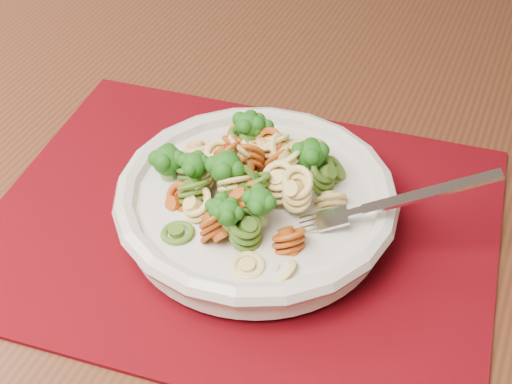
# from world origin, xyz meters

# --- Properties ---
(dining_table) EXTENTS (1.76, 1.38, 0.73)m
(dining_table) POSITION_xyz_m (0.55, 0.34, 0.64)
(dining_table) COLOR #502716
(dining_table) RESTS_ON ground
(placemat) EXTENTS (0.49, 0.41, 0.00)m
(placemat) POSITION_xyz_m (0.56, 0.18, 0.73)
(placemat) COLOR #62040C
(placemat) RESTS_ON dining_table
(pasta_bowl) EXTENTS (0.24, 0.24, 0.05)m
(pasta_bowl) POSITION_xyz_m (0.58, 0.18, 0.76)
(pasta_bowl) COLOR beige
(pasta_bowl) RESTS_ON placemat
(pasta_broccoli_heap) EXTENTS (0.21, 0.21, 0.06)m
(pasta_broccoli_heap) POSITION_xyz_m (0.58, 0.18, 0.77)
(pasta_broccoli_heap) COLOR #EAD473
(pasta_broccoli_heap) RESTS_ON pasta_bowl
(fork) EXTENTS (0.18, 0.05, 0.08)m
(fork) POSITION_xyz_m (0.64, 0.15, 0.77)
(fork) COLOR silver
(fork) RESTS_ON pasta_bowl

